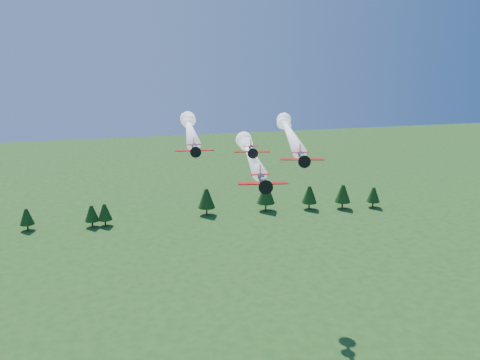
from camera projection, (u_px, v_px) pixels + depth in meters
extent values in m
cylinder|color=black|center=(263.00, 180.00, 87.01)|extent=(2.14, 6.03, 1.10)
cone|color=black|center=(265.00, 186.00, 83.66)|extent=(1.26, 1.17, 1.10)
cone|color=black|center=(266.00, 187.00, 83.03)|extent=(0.56, 0.57, 0.48)
cylinder|color=black|center=(266.00, 187.00, 82.85)|extent=(2.28, 0.45, 2.31)
cube|color=red|center=(263.00, 183.00, 86.67)|extent=(8.26, 2.90, 0.13)
cube|color=red|center=(260.00, 175.00, 90.76)|extent=(3.30, 1.49, 0.08)
cube|color=red|center=(260.00, 169.00, 90.65)|extent=(0.28, 1.04, 1.59)
ellipsoid|color=#8CA7D9|center=(263.00, 179.00, 85.94)|extent=(1.01, 1.44, 0.69)
sphere|color=white|center=(247.00, 146.00, 115.86)|extent=(2.30, 2.30, 2.30)
sphere|color=white|center=(246.00, 143.00, 119.34)|extent=(3.00, 3.00, 3.00)
sphere|color=white|center=(244.00, 141.00, 122.82)|extent=(3.70, 3.70, 3.70)
cylinder|color=black|center=(195.00, 148.00, 92.65)|extent=(1.49, 4.96, 0.91)
cone|color=black|center=(195.00, 151.00, 89.91)|extent=(1.00, 0.92, 0.91)
cone|color=black|center=(196.00, 152.00, 89.38)|extent=(0.45, 0.45, 0.40)
cylinder|color=black|center=(196.00, 152.00, 89.24)|extent=(1.89, 0.27, 1.90)
cube|color=red|center=(195.00, 150.00, 92.37)|extent=(6.80, 2.03, 0.11)
cube|color=red|center=(194.00, 145.00, 95.72)|extent=(2.70, 1.08, 0.06)
cube|color=red|center=(194.00, 141.00, 95.63)|extent=(0.19, 0.86, 1.31)
ellipsoid|color=#8CA7D9|center=(195.00, 147.00, 91.77)|extent=(0.78, 1.16, 0.57)
sphere|color=white|center=(188.00, 124.00, 120.95)|extent=(2.30, 2.30, 2.30)
sphere|color=white|center=(188.00, 122.00, 124.46)|extent=(3.00, 3.00, 3.00)
sphere|color=white|center=(187.00, 119.00, 127.97)|extent=(3.70, 3.70, 3.70)
cylinder|color=black|center=(302.00, 157.00, 92.48)|extent=(2.40, 5.59, 1.02)
cone|color=black|center=(304.00, 161.00, 89.37)|extent=(1.22, 1.15, 1.02)
cone|color=black|center=(304.00, 162.00, 88.77)|extent=(0.55, 0.56, 0.45)
cylinder|color=black|center=(305.00, 162.00, 88.61)|extent=(2.08, 0.59, 2.14)
cube|color=red|center=(302.00, 159.00, 92.17)|extent=(7.65, 3.26, 0.12)
cube|color=red|center=(300.00, 153.00, 95.98)|extent=(3.08, 1.60, 0.07)
cube|color=red|center=(300.00, 148.00, 95.88)|extent=(0.34, 0.96, 1.48)
ellipsoid|color=#8CA7D9|center=(303.00, 156.00, 91.49)|extent=(1.02, 1.37, 0.64)
sphere|color=white|center=(286.00, 125.00, 128.81)|extent=(2.30, 2.30, 2.30)
sphere|color=white|center=(284.00, 122.00, 133.39)|extent=(3.00, 3.00, 3.00)
sphere|color=white|center=(283.00, 120.00, 137.97)|extent=(3.70, 3.70, 3.70)
cylinder|color=black|center=(252.00, 150.00, 98.75)|extent=(1.96, 5.00, 0.91)
cone|color=black|center=(253.00, 153.00, 95.97)|extent=(1.07, 1.00, 0.91)
cone|color=black|center=(253.00, 153.00, 95.44)|extent=(0.48, 0.49, 0.40)
cylinder|color=black|center=(253.00, 154.00, 95.29)|extent=(1.88, 0.45, 1.91)
cube|color=red|center=(252.00, 152.00, 98.47)|extent=(6.85, 2.66, 0.11)
cube|color=red|center=(251.00, 146.00, 101.87)|extent=(2.75, 1.33, 0.06)
cube|color=red|center=(251.00, 142.00, 101.78)|extent=(0.27, 0.86, 1.32)
ellipsoid|color=#8CA7D9|center=(252.00, 149.00, 97.87)|extent=(0.88, 1.21, 0.57)
cylinder|color=#382314|center=(92.00, 224.00, 196.49)|extent=(0.60, 0.60, 2.29)
cone|color=black|center=(92.00, 213.00, 195.48)|extent=(5.23, 5.23, 5.88)
cylinder|color=#382314|center=(207.00, 211.00, 210.33)|extent=(0.60, 0.60, 2.94)
cone|color=black|center=(206.00, 198.00, 209.03)|extent=(6.73, 6.73, 7.57)
cylinder|color=#382314|center=(28.00, 227.00, 192.87)|extent=(0.60, 0.60, 2.26)
cone|color=black|center=(27.00, 217.00, 191.87)|extent=(5.18, 5.18, 5.82)
cylinder|color=#382314|center=(373.00, 204.00, 220.06)|extent=(0.60, 0.60, 2.36)
cone|color=black|center=(373.00, 195.00, 219.02)|extent=(5.39, 5.39, 6.07)
cylinder|color=#382314|center=(309.00, 206.00, 217.64)|extent=(0.60, 0.60, 2.69)
cone|color=black|center=(309.00, 194.00, 216.45)|extent=(6.16, 6.16, 6.93)
cylinder|color=#382314|center=(105.00, 223.00, 197.67)|extent=(0.60, 0.60, 2.34)
cone|color=black|center=(105.00, 212.00, 196.64)|extent=(5.35, 5.35, 6.02)
cylinder|color=#382314|center=(266.00, 207.00, 215.67)|extent=(0.60, 0.60, 3.14)
cone|color=black|center=(266.00, 193.00, 214.29)|extent=(7.18, 7.18, 8.08)
cylinder|color=#382314|center=(342.00, 205.00, 218.43)|extent=(0.60, 0.60, 2.77)
cone|color=black|center=(343.00, 193.00, 217.21)|extent=(6.33, 6.33, 7.13)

